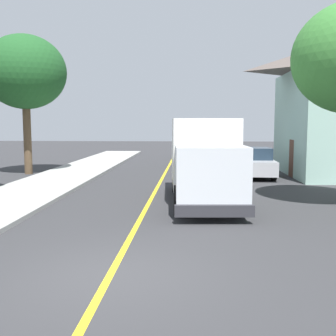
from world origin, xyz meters
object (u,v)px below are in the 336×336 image
parked_car_near (209,165)px  parked_car_mid (199,155)px  parked_van_across (256,163)px  parked_car_far (201,149)px  street_tree_down_block (25,73)px  box_truck (204,156)px

parked_car_near → parked_car_mid: bearing=93.8°
parked_car_near → parked_van_across: 2.91m
parked_car_far → parked_van_across: size_ratio=1.00×
parked_car_mid → parked_van_across: 6.49m
parked_car_far → street_tree_down_block: (-10.52, -12.30, 5.16)m
box_truck → parked_car_near: 6.05m
parked_car_mid → street_tree_down_block: (-10.23, -5.00, 5.16)m
parked_car_mid → parked_car_near: bearing=-86.2°
parked_car_near → parked_car_far: (-0.17, 14.21, 0.00)m
box_truck → parked_car_near: (0.48, 5.95, -0.97)m
parked_car_far → street_tree_down_block: size_ratio=0.54×
box_truck → parked_car_mid: (0.02, 12.87, -0.97)m
parked_car_mid → street_tree_down_block: size_ratio=0.55×
parked_car_near → street_tree_down_block: size_ratio=0.55×
box_truck → street_tree_down_block: (-10.21, 7.87, 4.19)m
box_truck → parked_car_near: size_ratio=1.64×
parked_car_near → street_tree_down_block: street_tree_down_block is taller
street_tree_down_block → parked_car_near: bearing=-10.2°
street_tree_down_block → box_truck: bearing=-37.6°
parked_car_far → parked_van_across: 13.30m
parked_car_near → parked_car_mid: same height
box_truck → parked_van_across: box_truck is taller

